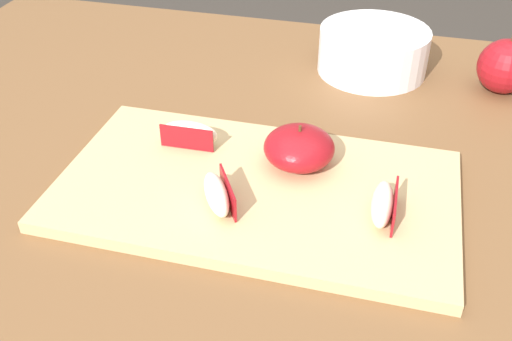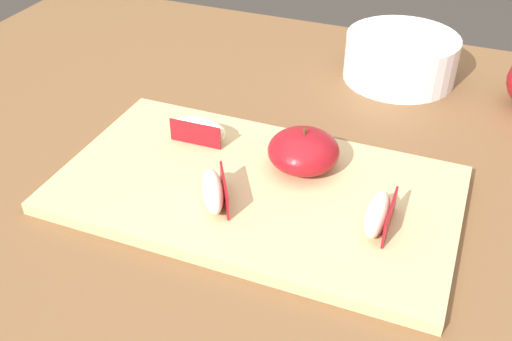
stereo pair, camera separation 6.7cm
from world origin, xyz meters
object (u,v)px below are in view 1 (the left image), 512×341
(cutting_board, at_px, (256,190))
(apple_wedge_right, at_px, (383,204))
(apple_wedge_front, at_px, (190,133))
(ceramic_fruit_bowl, at_px, (373,49))
(apple_half_skin_up, at_px, (299,148))
(whole_apple_red_delicious, at_px, (505,66))
(apple_wedge_back, at_px, (217,194))

(cutting_board, bearing_deg, apple_wedge_right, -7.44)
(apple_wedge_right, bearing_deg, apple_wedge_front, 161.96)
(apple_wedge_right, bearing_deg, ceramic_fruit_bowl, 97.30)
(apple_half_skin_up, distance_m, ceramic_fruit_bowl, 0.31)
(apple_wedge_front, bearing_deg, whole_apple_red_delicious, 35.25)
(whole_apple_red_delicious, bearing_deg, apple_wedge_back, -129.82)
(cutting_board, bearing_deg, apple_half_skin_up, 53.82)
(cutting_board, distance_m, ceramic_fruit_bowl, 0.37)
(apple_wedge_right, distance_m, apple_wedge_back, 0.18)
(apple_half_skin_up, distance_m, whole_apple_red_delicious, 0.38)
(apple_wedge_back, bearing_deg, apple_wedge_front, 123.22)
(apple_wedge_back, bearing_deg, cutting_board, 56.49)
(whole_apple_red_delicious, bearing_deg, apple_half_skin_up, -131.38)
(apple_wedge_front, xyz_separation_m, apple_wedge_right, (0.25, -0.08, 0.00))
(apple_wedge_back, height_order, ceramic_fruit_bowl, ceramic_fruit_bowl)
(apple_wedge_back, bearing_deg, whole_apple_red_delicious, 50.18)
(cutting_board, bearing_deg, apple_wedge_front, 148.94)
(apple_wedge_front, xyz_separation_m, apple_wedge_back, (0.07, -0.11, 0.00))
(apple_wedge_front, bearing_deg, apple_wedge_back, -56.78)
(cutting_board, distance_m, apple_half_skin_up, 0.07)
(apple_wedge_front, height_order, ceramic_fruit_bowl, ceramic_fruit_bowl)
(apple_wedge_front, relative_size, whole_apple_red_delicious, 0.82)
(apple_half_skin_up, bearing_deg, apple_wedge_front, 176.65)
(apple_wedge_front, xyz_separation_m, ceramic_fruit_bowl, (0.20, 0.29, 0.01))
(whole_apple_red_delicious, distance_m, ceramic_fruit_bowl, 0.19)
(whole_apple_red_delicious, relative_size, ceramic_fruit_bowl, 0.52)
(apple_half_skin_up, bearing_deg, ceramic_fruit_bowl, 79.24)
(apple_wedge_front, distance_m, whole_apple_red_delicious, 0.48)
(cutting_board, relative_size, apple_wedge_right, 6.31)
(apple_wedge_back, bearing_deg, apple_wedge_right, 9.06)
(ceramic_fruit_bowl, bearing_deg, whole_apple_red_delicious, -5.14)
(apple_wedge_front, relative_size, ceramic_fruit_bowl, 0.43)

